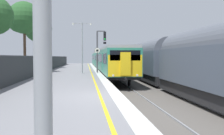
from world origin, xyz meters
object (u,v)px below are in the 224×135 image
object	(u,v)px
signal_gantry	(100,46)
speed_limit_sign	(97,57)
background_tree_right	(38,29)
commuter_train_at_platform	(104,60)
background_tree_centre	(23,19)
platform_lamp_mid	(82,43)
freight_train_adjacent_track	(151,60)

from	to	relation	value
signal_gantry	speed_limit_sign	size ratio (longest dim) A/B	1.74
signal_gantry	background_tree_right	size ratio (longest dim) A/B	0.59
commuter_train_at_platform	background_tree_centre	xyz separation A→B (m)	(-9.67, -12.73, 4.50)
platform_lamp_mid	background_tree_right	distance (m)	13.78
background_tree_right	platform_lamp_mid	bearing A→B (deg)	-60.55
signal_gantry	background_tree_right	distance (m)	13.25
speed_limit_sign	background_tree_centre	distance (m)	8.99
commuter_train_at_platform	freight_train_adjacent_track	bearing A→B (deg)	-73.84
background_tree_centre	background_tree_right	size ratio (longest dim) A/B	0.97
signal_gantry	speed_limit_sign	distance (m)	2.52
signal_gantry	background_tree_centre	bearing A→B (deg)	-176.96
commuter_train_at_platform	platform_lamp_mid	bearing A→B (deg)	-103.29
speed_limit_sign	platform_lamp_mid	bearing A→B (deg)	177.24
freight_train_adjacent_track	background_tree_right	world-z (taller)	background_tree_right
background_tree_right	freight_train_adjacent_track	bearing A→B (deg)	-38.55
background_tree_right	commuter_train_at_platform	bearing A→B (deg)	14.57
platform_lamp_mid	background_tree_centre	bearing A→B (deg)	165.15
freight_train_adjacent_track	background_tree_right	xyz separation A→B (m)	(-14.06, 11.20, 4.36)
freight_train_adjacent_track	speed_limit_sign	xyz separation A→B (m)	(-5.85, -0.66, 0.31)
background_tree_centre	freight_train_adjacent_track	bearing A→B (deg)	-4.52
freight_train_adjacent_track	commuter_train_at_platform	bearing A→B (deg)	106.16
speed_limit_sign	background_tree_centre	world-z (taller)	background_tree_centre
platform_lamp_mid	signal_gantry	bearing A→B (deg)	47.24
signal_gantry	speed_limit_sign	world-z (taller)	signal_gantry
platform_lamp_mid	background_tree_centre	distance (m)	7.00
freight_train_adjacent_track	background_tree_centre	size ratio (longest dim) A/B	5.08
commuter_train_at_platform	signal_gantry	distance (m)	12.49
freight_train_adjacent_track	speed_limit_sign	world-z (taller)	freight_train_adjacent_track
signal_gantry	speed_limit_sign	xyz separation A→B (m)	(-0.39, -2.17, -1.21)
signal_gantry	platform_lamp_mid	xyz separation A→B (m)	(-1.94, -2.10, 0.22)
freight_train_adjacent_track	speed_limit_sign	bearing A→B (deg)	-173.60
freight_train_adjacent_track	platform_lamp_mid	distance (m)	7.63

